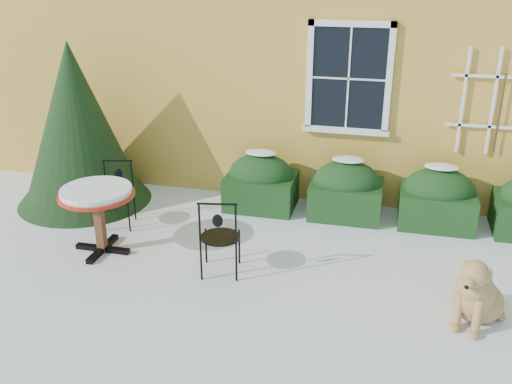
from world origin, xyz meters
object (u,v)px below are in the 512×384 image
(bistro_table, at_px, (97,199))
(patio_chair_near, at_px, (220,236))
(dog, at_px, (476,295))
(patio_chair_far, at_px, (117,194))
(evergreen_shrub, at_px, (79,140))

(bistro_table, xyz_separation_m, patio_chair_near, (1.68, -0.17, -0.24))
(dog, bearing_deg, patio_chair_far, -171.87)
(patio_chair_near, xyz_separation_m, dog, (2.90, -0.35, -0.17))
(bistro_table, xyz_separation_m, patio_chair_far, (-0.14, 0.81, -0.28))
(patio_chair_near, bearing_deg, patio_chair_far, -38.70)
(evergreen_shrub, distance_m, patio_chair_near, 3.25)
(patio_chair_far, bearing_deg, bistro_table, -93.19)
(bistro_table, distance_m, patio_chair_near, 1.71)
(bistro_table, distance_m, patio_chair_far, 0.87)
(evergreen_shrub, relative_size, patio_chair_near, 2.47)
(patio_chair_far, relative_size, dog, 1.03)
(dog, bearing_deg, bistro_table, -162.67)
(patio_chair_far, bearing_deg, dog, -28.96)
(patio_chair_near, height_order, patio_chair_far, patio_chair_near)
(patio_chair_far, xyz_separation_m, dog, (4.73, -1.32, -0.13))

